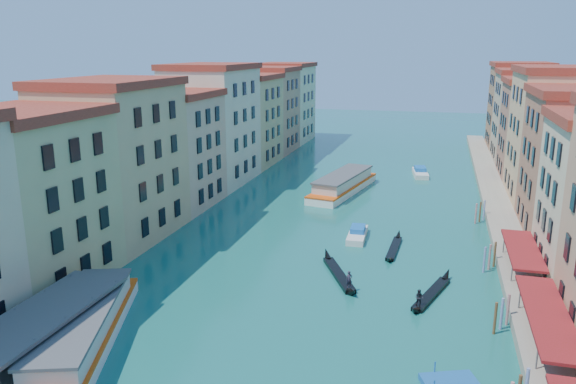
# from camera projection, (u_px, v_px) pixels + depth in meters

# --- Properties ---
(left_bank_palazzos) EXTENTS (12.80, 128.40, 21.00)m
(left_bank_palazzos) POSITION_uv_depth(u_px,v_px,m) (198.00, 134.00, 93.62)
(left_bank_palazzos) COLOR beige
(left_bank_palazzos) RESTS_ON ground
(right_bank_palazzos) EXTENTS (12.80, 128.40, 21.00)m
(right_bank_palazzos) POSITION_uv_depth(u_px,v_px,m) (563.00, 148.00, 79.66)
(right_bank_palazzos) COLOR brown
(right_bank_palazzos) RESTS_ON ground
(quay) EXTENTS (4.00, 140.00, 1.00)m
(quay) POSITION_uv_depth(u_px,v_px,m) (497.00, 207.00, 83.99)
(quay) COLOR gray
(quay) RESTS_ON ground
(restaurant_awnings) EXTENTS (3.20, 44.55, 3.12)m
(restaurant_awnings) POSITION_uv_depth(u_px,v_px,m) (549.00, 318.00, 44.08)
(restaurant_awnings) COLOR maroon
(restaurant_awnings) RESTS_ON ground
(vaporetto_stop) EXTENTS (5.40, 16.40, 3.65)m
(vaporetto_stop) POSITION_uv_depth(u_px,v_px,m) (43.00, 339.00, 43.90)
(vaporetto_stop) COLOR #4F4F51
(vaporetto_stop) RESTS_ON ground
(mooring_poles_right) EXTENTS (1.44, 54.24, 3.20)m
(mooring_poles_right) POSITION_uv_depth(u_px,v_px,m) (499.00, 302.00, 50.70)
(mooring_poles_right) COLOR #57341E
(mooring_poles_right) RESTS_ON ground
(mooring_poles_left) EXTENTS (0.24, 8.24, 3.20)m
(mooring_poles_left) POSITION_uv_depth(u_px,v_px,m) (16.00, 337.00, 44.57)
(mooring_poles_left) COLOR #57341E
(mooring_poles_left) RESTS_ON ground
(vaporetto_near) EXTENTS (11.37, 21.38, 3.12)m
(vaporetto_near) POSITION_uv_depth(u_px,v_px,m) (83.00, 329.00, 45.57)
(vaporetto_near) COLOR white
(vaporetto_near) RESTS_ON ground
(vaporetto_far) EXTENTS (8.74, 21.66, 3.14)m
(vaporetto_far) POSITION_uv_depth(u_px,v_px,m) (343.00, 184.00, 94.42)
(vaporetto_far) COLOR white
(vaporetto_far) RESTS_ON ground
(gondola_fore) EXTENTS (6.01, 11.22, 2.40)m
(gondola_fore) POSITION_uv_depth(u_px,v_px,m) (339.00, 273.00, 59.48)
(gondola_fore) COLOR black
(gondola_fore) RESTS_ON ground
(gondola_right) EXTENTS (4.20, 10.90, 2.23)m
(gondola_right) POSITION_uv_depth(u_px,v_px,m) (431.00, 293.00, 54.63)
(gondola_right) COLOR black
(gondola_right) RESTS_ON ground
(gondola_far) EXTENTS (1.33, 10.47, 1.48)m
(gondola_far) POSITION_uv_depth(u_px,v_px,m) (394.00, 247.00, 67.54)
(gondola_far) COLOR black
(gondola_far) RESTS_ON ground
(motorboat_mid) EXTENTS (2.39, 6.86, 1.40)m
(motorboat_mid) POSITION_uv_depth(u_px,v_px,m) (357.00, 234.00, 71.65)
(motorboat_mid) COLOR silver
(motorboat_mid) RESTS_ON ground
(motorboat_far) EXTENTS (3.51, 8.06, 1.61)m
(motorboat_far) POSITION_uv_depth(u_px,v_px,m) (420.00, 172.00, 106.76)
(motorboat_far) COLOR silver
(motorboat_far) RESTS_ON ground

